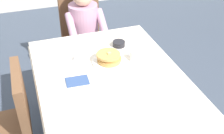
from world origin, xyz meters
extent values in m
cube|color=silver|center=(0.00, 0.00, 0.72)|extent=(1.10, 1.50, 0.04)
cube|color=silver|center=(0.00, 0.76, 0.61)|extent=(1.10, 0.01, 0.18)
cube|color=silver|center=(-0.56, 0.00, 0.61)|extent=(0.01, 1.50, 0.18)
cube|color=silver|center=(0.56, 0.00, 0.61)|extent=(0.01, 1.50, 0.18)
cylinder|color=brown|center=(-0.47, 0.67, 0.35)|extent=(0.07, 0.07, 0.70)
cylinder|color=brown|center=(0.47, 0.67, 0.35)|extent=(0.07, 0.07, 0.70)
cube|color=brown|center=(0.04, 1.07, 0.42)|extent=(0.44, 0.44, 0.05)
cube|color=brown|center=(0.04, 1.27, 0.69)|extent=(0.44, 0.06, 0.48)
cylinder|color=#2D2319|center=(0.22, 0.89, 0.20)|extent=(0.04, 0.04, 0.40)
cylinder|color=#2D2319|center=(-0.14, 0.89, 0.20)|extent=(0.04, 0.04, 0.40)
cylinder|color=#2D2319|center=(0.22, 1.25, 0.20)|extent=(0.04, 0.04, 0.40)
cylinder|color=#2D2319|center=(-0.14, 1.25, 0.20)|extent=(0.04, 0.04, 0.40)
cylinder|color=#B2849E|center=(0.04, 1.05, 0.68)|extent=(0.30, 0.30, 0.46)
cylinder|color=#B2849E|center=(0.20, 0.91, 0.75)|extent=(0.08, 0.29, 0.23)
cylinder|color=#B2849E|center=(-0.12, 0.91, 0.75)|extent=(0.08, 0.29, 0.23)
cylinder|color=#383D51|center=(0.12, 0.87, 0.23)|extent=(0.10, 0.10, 0.45)
cylinder|color=#383D51|center=(-0.04, 0.87, 0.23)|extent=(0.10, 0.10, 0.45)
cube|color=brown|center=(-0.87, 0.00, 0.42)|extent=(0.44, 0.44, 0.05)
cube|color=brown|center=(-0.67, 0.00, 0.69)|extent=(0.06, 0.44, 0.48)
cylinder|color=#2D2319|center=(-0.69, 0.18, 0.20)|extent=(0.04, 0.04, 0.40)
cylinder|color=white|center=(0.05, 0.20, 0.75)|extent=(0.28, 0.28, 0.02)
cylinder|color=tan|center=(0.04, 0.19, 0.76)|extent=(0.19, 0.19, 0.02)
cylinder|color=tan|center=(0.05, 0.19, 0.78)|extent=(0.19, 0.19, 0.01)
cylinder|color=tan|center=(0.05, 0.21, 0.79)|extent=(0.17, 0.17, 0.02)
cylinder|color=tan|center=(0.04, 0.20, 0.81)|extent=(0.19, 0.19, 0.02)
cube|color=#F4E072|center=(0.05, 0.20, 0.83)|extent=(0.03, 0.03, 0.01)
cylinder|color=white|center=(0.25, 0.16, 0.78)|extent=(0.08, 0.08, 0.08)
torus|color=white|center=(0.30, 0.16, 0.79)|extent=(0.05, 0.01, 0.05)
cylinder|color=black|center=(0.21, 0.43, 0.76)|extent=(0.11, 0.11, 0.04)
cone|color=silver|center=(-0.19, 0.32, 0.78)|extent=(0.08, 0.08, 0.07)
cube|color=silver|center=(-0.14, 0.18, 0.74)|extent=(0.02, 0.18, 0.00)
cube|color=silver|center=(0.24, 0.18, 0.74)|extent=(0.04, 0.20, 0.00)
cube|color=silver|center=(0.03, -0.12, 0.74)|extent=(0.15, 0.06, 0.00)
cube|color=#334C7F|center=(-0.26, 0.03, 0.74)|extent=(0.18, 0.13, 0.01)
camera|label=1|loc=(-0.55, -1.66, 2.03)|focal=45.93mm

